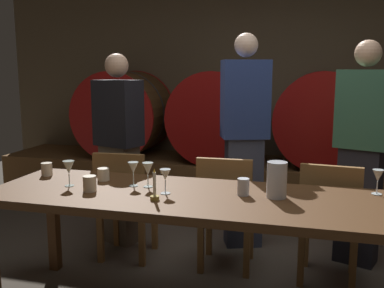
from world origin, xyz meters
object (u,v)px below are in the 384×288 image
at_px(wine_barrel_far_left, 125,114).
at_px(pitcher, 277,180).
at_px(chair_center, 226,208).
at_px(wine_barrel_center_left, 218,116).
at_px(guest_right, 362,152).
at_px(wine_glass_far_left, 69,168).
at_px(wine_glass_right, 378,177).
at_px(cup_far_right, 243,187).
at_px(wine_barrel_center_right, 323,119).
at_px(cup_far_left, 47,169).
at_px(wine_glass_center_right, 165,176).
at_px(cup_center_left, 103,174).
at_px(guest_center, 244,140).
at_px(candle_center, 155,192).
at_px(chair_left, 124,200).
at_px(guest_left, 119,148).
at_px(dining_table, 201,207).
at_px(wine_glass_center_left, 148,170).
at_px(chair_right, 329,218).
at_px(cup_center_right, 90,184).
at_px(wine_glass_left, 133,169).

bearing_deg(wine_barrel_far_left, pitcher, -49.90).
height_order(wine_barrel_far_left, pitcher, wine_barrel_far_left).
height_order(wine_barrel_far_left, chair_center, wine_barrel_far_left).
xyz_separation_m(wine_barrel_far_left, wine_barrel_center_left, (1.14, 0.00, 0.00)).
relative_size(guest_right, wine_glass_far_left, 10.53).
distance_m(wine_glass_right, cup_far_right, 0.80).
relative_size(wine_barrel_center_right, cup_far_left, 11.28).
height_order(wine_glass_center_right, cup_center_left, wine_glass_center_right).
bearing_deg(guest_center, pitcher, 87.32).
xyz_separation_m(wine_barrel_far_left, wine_glass_center_right, (1.31, -2.41, -0.10)).
distance_m(wine_barrel_center_left, candle_center, 2.56).
height_order(chair_left, wine_glass_right, wine_glass_right).
distance_m(guest_left, cup_center_left, 0.85).
xyz_separation_m(dining_table, cup_far_right, (0.24, 0.06, 0.12)).
distance_m(wine_glass_center_left, cup_far_left, 0.80).
bearing_deg(wine_barrel_far_left, cup_center_left, -69.95).
distance_m(wine_glass_far_left, cup_far_right, 1.10).
bearing_deg(pitcher, wine_barrel_far_left, 130.10).
bearing_deg(chair_right, candle_center, 43.53).
bearing_deg(cup_far_right, chair_right, 46.86).
xyz_separation_m(cup_center_left, cup_center_right, (0.04, -0.27, 0.01)).
bearing_deg(guest_right, guest_center, 12.90).
height_order(guest_left, wine_glass_left, guest_left).
distance_m(pitcher, cup_far_right, 0.20).
relative_size(wine_barrel_center_right, cup_center_right, 10.59).
distance_m(pitcher, wine_glass_right, 0.61).
xyz_separation_m(wine_barrel_center_left, dining_table, (0.38, -2.39, -0.28)).
bearing_deg(chair_center, guest_center, -98.06).
height_order(wine_barrel_far_left, wine_glass_far_left, wine_barrel_far_left).
bearing_deg(wine_barrel_far_left, wine_barrel_center_right, 0.00).
xyz_separation_m(wine_barrel_center_right, chair_right, (0.02, -1.76, -0.49)).
bearing_deg(pitcher, chair_left, 154.51).
bearing_deg(chair_right, pitcher, 64.13).
xyz_separation_m(wine_barrel_center_left, chair_left, (-0.39, -1.74, -0.49)).
bearing_deg(cup_far_right, candle_center, -153.84).
distance_m(wine_barrel_center_left, wine_glass_far_left, 2.45).
distance_m(guest_right, cup_far_left, 2.32).
distance_m(wine_glass_right, cup_far_left, 2.16).
height_order(wine_barrel_center_right, guest_left, guest_left).
height_order(pitcher, cup_center_right, pitcher).
height_order(candle_center, wine_glass_left, candle_center).
height_order(chair_center, guest_right, guest_right).
distance_m(wine_barrel_far_left, pitcher, 3.03).
height_order(dining_table, cup_far_right, cup_far_right).
xyz_separation_m(chair_center, wine_glass_right, (0.97, -0.38, 0.39)).
height_order(candle_center, cup_center_left, candle_center).
height_order(chair_right, cup_center_left, chair_right).
bearing_deg(chair_center, dining_table, 85.01).
xyz_separation_m(wine_glass_far_left, cup_far_right, (1.10, 0.08, -0.07)).
bearing_deg(wine_barrel_center_right, wine_glass_center_right, -111.72).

